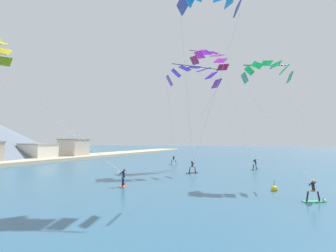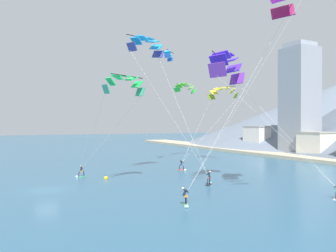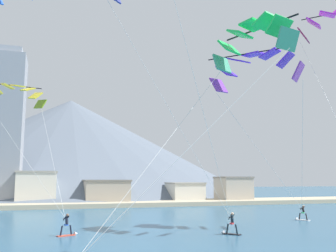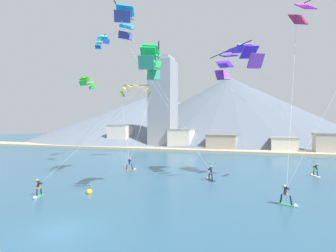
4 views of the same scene
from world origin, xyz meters
name	(u,v)px [view 2 (image 2 of 4)]	position (x,y,z in m)	size (l,w,h in m)	color
ground_plane	(47,190)	(0.00, 0.00, 0.00)	(400.00, 400.00, 0.00)	#2D5B7A
kitesurfer_near_lead	(80,174)	(-7.62, 5.24, 0.47)	(0.99, 1.77, 1.69)	#33B266
kitesurfer_near_trail	(182,167)	(-6.98, 21.48, 0.54)	(1.75, 1.06, 1.79)	#E54C33
kitesurfer_mid_center	(186,200)	(13.42, 10.46, 0.56)	(1.74, 1.12, 1.79)	#33B266
kitesurfer_far_right	(209,180)	(5.43, 18.38, 0.56)	(1.39, 1.62, 1.81)	black
parafoil_kite_near_lead	(124,83)	(2.16, 8.44, 12.35)	(11.33, 5.77, 12.06)	#339874
parafoil_kite_near_trail	(223,92)	(-12.36, 33.34, 13.71)	(8.17, 13.87, 13.40)	olive
parafoil_kite_far_left	(227,65)	(8.43, 18.75, 14.37)	(12.61, 10.51, 14.33)	purple
parafoil_kite_far_right	(147,44)	(-3.39, 13.71, 18.74)	(11.11, 7.58, 18.47)	#383D91
parafoil_kite_distant_high_outer	(185,87)	(-21.71, 30.26, 15.43)	(3.89, 5.94, 2.13)	green
parafoil_kite_distant_low_drift	(168,54)	(-12.08, 21.47, 19.73)	(3.68, 3.03, 1.55)	blue
race_marker_buoy	(106,178)	(-4.08, 7.99, 0.16)	(0.56, 0.56, 1.02)	yellow
shore_building_harbour_front	(317,145)	(-10.67, 57.53, 2.91)	(6.55, 6.04, 5.79)	silver
shore_building_promenade_mid	(257,138)	(-31.32, 58.78, 3.49)	(6.86, 4.57, 6.96)	silver
highrise_tower	(299,100)	(-16.87, 59.17, 13.26)	(7.00, 7.00, 26.93)	gray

